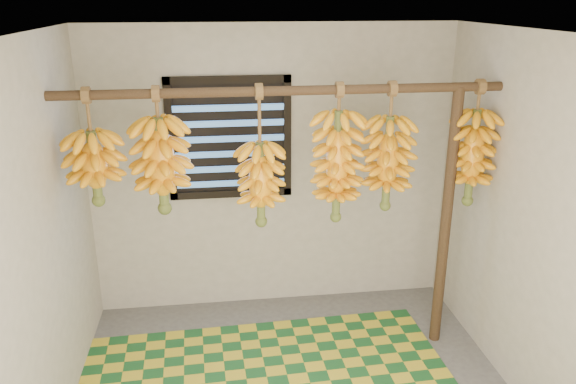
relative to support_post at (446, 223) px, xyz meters
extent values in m
cube|color=silver|center=(-1.20, -0.70, 1.40)|extent=(3.00, 3.00, 0.01)
cube|color=gray|center=(-1.20, 0.80, 0.20)|extent=(3.00, 0.01, 2.40)
cube|color=gray|center=(-2.71, -0.70, 0.20)|extent=(0.01, 3.00, 2.40)
cube|color=gray|center=(0.30, -0.70, 0.20)|extent=(0.01, 3.00, 2.40)
cube|color=black|center=(-1.55, 0.78, 0.50)|extent=(1.00, 0.04, 1.00)
cylinder|color=#402C1B|center=(-1.20, 0.00, 1.00)|extent=(3.00, 0.06, 0.06)
cylinder|color=#402C1B|center=(0.00, 0.00, 0.00)|extent=(0.08, 0.08, 2.00)
cylinder|color=brown|center=(-2.46, 0.00, 0.88)|extent=(0.02, 0.02, 0.29)
cylinder|color=#4C5923|center=(-2.46, 0.00, 0.54)|extent=(0.06, 0.06, 0.45)
cylinder|color=brown|center=(-2.03, 0.00, 0.92)|extent=(0.02, 0.02, 0.21)
cylinder|color=#4C5923|center=(-2.03, 0.00, 0.54)|extent=(0.07, 0.07, 0.60)
cylinder|color=brown|center=(-1.37, 0.00, 0.83)|extent=(0.02, 0.02, 0.40)
cylinder|color=#4C5923|center=(-1.37, 0.00, 0.38)|extent=(0.06, 0.06, 0.55)
cylinder|color=brown|center=(-0.84, 0.00, 0.93)|extent=(0.02, 0.02, 0.20)
cylinder|color=#4C5923|center=(-0.84, 0.00, 0.49)|extent=(0.06, 0.06, 0.75)
cylinder|color=brown|center=(-0.47, 0.00, 0.91)|extent=(0.02, 0.02, 0.25)
cylinder|color=#4C5923|center=(-0.47, 0.00, 0.50)|extent=(0.06, 0.06, 0.63)
cylinder|color=brown|center=(0.15, 0.00, 0.92)|extent=(0.02, 0.02, 0.22)
cylinder|color=#4C5923|center=(0.15, 0.00, 0.51)|extent=(0.06, 0.06, 0.65)
camera|label=1|loc=(-1.67, -3.65, 1.59)|focal=35.00mm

